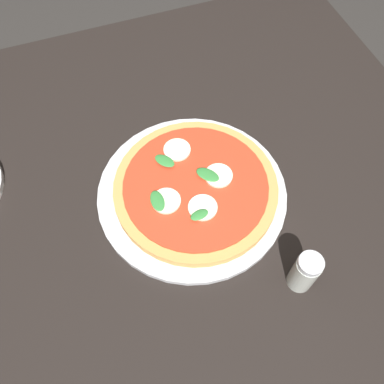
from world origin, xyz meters
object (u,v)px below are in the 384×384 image
object	(u,v)px
dining_table	(175,235)
pizza	(195,188)
serving_tray	(192,193)
pepper_shaker	(305,272)

from	to	relation	value
dining_table	pizza	size ratio (longest dim) A/B	3.82
dining_table	serving_tray	distance (m)	0.12
serving_tray	pepper_shaker	xyz separation A→B (m)	(-0.11, 0.23, 0.04)
pepper_shaker	dining_table	bearing A→B (deg)	-51.25
serving_tray	pizza	world-z (taller)	pizza
pizza	pepper_shaker	distance (m)	0.25
dining_table	pizza	bearing A→B (deg)	-154.83
dining_table	pizza	distance (m)	0.14
dining_table	pepper_shaker	xyz separation A→B (m)	(-0.16, 0.20, 0.14)
dining_table	serving_tray	bearing A→B (deg)	-151.54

